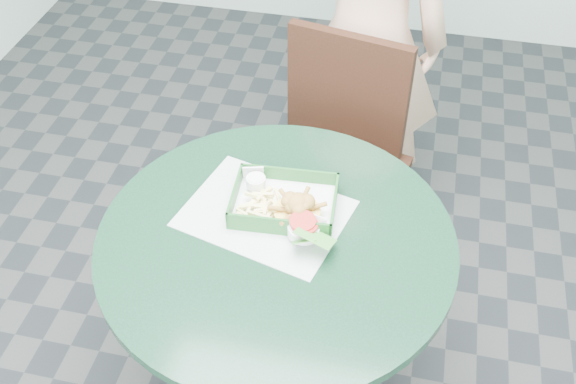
% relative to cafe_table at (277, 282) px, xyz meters
% --- Properties ---
extents(cafe_table, '(0.96, 0.96, 0.75)m').
position_rel_cafe_table_xyz_m(cafe_table, '(0.00, 0.00, 0.00)').
color(cafe_table, black).
rests_on(cafe_table, floor).
extents(dining_chair, '(0.45, 0.45, 0.93)m').
position_rel_cafe_table_xyz_m(dining_chair, '(0.07, 0.68, -0.05)').
color(dining_chair, black).
rests_on(dining_chair, floor).
extents(diner_person, '(0.65, 0.44, 1.74)m').
position_rel_cafe_table_xyz_m(diner_person, '(0.11, 0.98, 0.29)').
color(diner_person, '#E9AE8F').
rests_on(diner_person, floor).
extents(placemat, '(0.50, 0.42, 0.00)m').
position_rel_cafe_table_xyz_m(placemat, '(-0.05, 0.08, 0.17)').
color(placemat, '#B2BFBF').
rests_on(placemat, cafe_table).
extents(food_basket, '(0.28, 0.21, 0.06)m').
position_rel_cafe_table_xyz_m(food_basket, '(-0.00, 0.11, 0.19)').
color(food_basket, '#1D5822').
rests_on(food_basket, placemat).
extents(crab_sandwich, '(0.13, 0.13, 0.07)m').
position_rel_cafe_table_xyz_m(crab_sandwich, '(0.04, 0.07, 0.22)').
color(crab_sandwich, '#F1BE51').
rests_on(crab_sandwich, food_basket).
extents(fries_pile, '(0.12, 0.13, 0.04)m').
position_rel_cafe_table_xyz_m(fries_pile, '(-0.06, 0.08, 0.21)').
color(fries_pile, '#FCE88D').
rests_on(fries_pile, food_basket).
extents(sauce_ramekin, '(0.06, 0.06, 0.03)m').
position_rel_cafe_table_xyz_m(sauce_ramekin, '(-0.09, 0.15, 0.22)').
color(sauce_ramekin, white).
rests_on(sauce_ramekin, food_basket).
extents(garnish_cup, '(0.13, 0.12, 0.05)m').
position_rel_cafe_table_xyz_m(garnish_cup, '(0.07, -0.00, 0.21)').
color(garnish_cup, silver).
rests_on(garnish_cup, food_basket).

